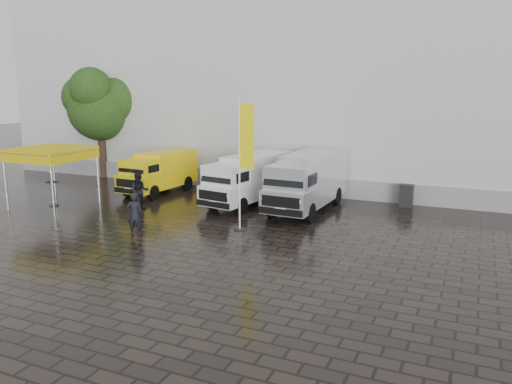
{
  "coord_description": "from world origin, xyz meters",
  "views": [
    {
      "loc": [
        9.03,
        -16.97,
        5.62
      ],
      "look_at": [
        0.44,
        2.2,
        1.22
      ],
      "focal_mm": 35.0,
      "sensor_mm": 36.0,
      "label": 1
    }
  ],
  "objects_px": {
    "canopy_tent": "(50,152)",
    "person_front": "(135,214)",
    "cocktail_table": "(53,194)",
    "person_tent": "(140,191)",
    "van_silver": "(307,183)",
    "wheelie_bin": "(406,195)",
    "van_white": "(248,180)",
    "van_yellow": "(159,173)",
    "flagpole": "(244,158)"
  },
  "relations": [
    {
      "from": "van_silver",
      "to": "person_front",
      "type": "xyz_separation_m",
      "value": [
        -4.74,
        -6.6,
        -0.45
      ]
    },
    {
      "from": "van_silver",
      "to": "canopy_tent",
      "type": "xyz_separation_m",
      "value": [
        -11.33,
        -4.29,
        1.36
      ]
    },
    {
      "from": "van_yellow",
      "to": "cocktail_table",
      "type": "bearing_deg",
      "value": -118.51
    },
    {
      "from": "van_white",
      "to": "canopy_tent",
      "type": "xyz_separation_m",
      "value": [
        -8.32,
        -4.26,
        1.46
      ]
    },
    {
      "from": "person_tent",
      "to": "wheelie_bin",
      "type": "bearing_deg",
      "value": -9.28
    },
    {
      "from": "canopy_tent",
      "to": "person_tent",
      "type": "xyz_separation_m",
      "value": [
        4.21,
        1.15,
        -1.77
      ]
    },
    {
      "from": "van_silver",
      "to": "van_white",
      "type": "bearing_deg",
      "value": -177.02
    },
    {
      "from": "canopy_tent",
      "to": "person_front",
      "type": "bearing_deg",
      "value": -19.3
    },
    {
      "from": "person_front",
      "to": "flagpole",
      "type": "bearing_deg",
      "value": -169.74
    },
    {
      "from": "van_yellow",
      "to": "canopy_tent",
      "type": "relative_size",
      "value": 1.53
    },
    {
      "from": "van_yellow",
      "to": "van_silver",
      "type": "height_order",
      "value": "van_silver"
    },
    {
      "from": "van_silver",
      "to": "canopy_tent",
      "type": "height_order",
      "value": "canopy_tent"
    },
    {
      "from": "canopy_tent",
      "to": "flagpole",
      "type": "bearing_deg",
      "value": 0.62
    },
    {
      "from": "wheelie_bin",
      "to": "van_white",
      "type": "bearing_deg",
      "value": -158.87
    },
    {
      "from": "van_white",
      "to": "flagpole",
      "type": "xyz_separation_m",
      "value": [
        1.76,
        -4.15,
        1.74
      ]
    },
    {
      "from": "van_white",
      "to": "flagpole",
      "type": "height_order",
      "value": "flagpole"
    },
    {
      "from": "van_yellow",
      "to": "van_silver",
      "type": "xyz_separation_m",
      "value": [
        8.56,
        -0.44,
        0.2
      ]
    },
    {
      "from": "person_tent",
      "to": "van_yellow",
      "type": "bearing_deg",
      "value": 75.15
    },
    {
      "from": "flagpole",
      "to": "person_front",
      "type": "relative_size",
      "value": 3.08
    },
    {
      "from": "canopy_tent",
      "to": "cocktail_table",
      "type": "height_order",
      "value": "canopy_tent"
    },
    {
      "from": "van_white",
      "to": "person_tent",
      "type": "distance_m",
      "value": 5.17
    },
    {
      "from": "cocktail_table",
      "to": "wheelie_bin",
      "type": "distance_m",
      "value": 17.06
    },
    {
      "from": "van_white",
      "to": "person_front",
      "type": "relative_size",
      "value": 3.26
    },
    {
      "from": "van_silver",
      "to": "cocktail_table",
      "type": "bearing_deg",
      "value": -157.54
    },
    {
      "from": "van_silver",
      "to": "cocktail_table",
      "type": "height_order",
      "value": "van_silver"
    },
    {
      "from": "van_yellow",
      "to": "van_silver",
      "type": "relative_size",
      "value": 0.79
    },
    {
      "from": "canopy_tent",
      "to": "person_front",
      "type": "relative_size",
      "value": 1.84
    },
    {
      "from": "van_silver",
      "to": "wheelie_bin",
      "type": "distance_m",
      "value": 5.01
    },
    {
      "from": "van_yellow",
      "to": "flagpole",
      "type": "height_order",
      "value": "flagpole"
    },
    {
      "from": "van_white",
      "to": "person_front",
      "type": "distance_m",
      "value": 6.8
    },
    {
      "from": "canopy_tent",
      "to": "van_yellow",
      "type": "bearing_deg",
      "value": 59.68
    },
    {
      "from": "van_silver",
      "to": "flagpole",
      "type": "distance_m",
      "value": 4.66
    },
    {
      "from": "canopy_tent",
      "to": "person_front",
      "type": "distance_m",
      "value": 7.21
    },
    {
      "from": "cocktail_table",
      "to": "person_tent",
      "type": "relative_size",
      "value": 0.68
    },
    {
      "from": "van_white",
      "to": "wheelie_bin",
      "type": "relative_size",
      "value": 5.12
    },
    {
      "from": "van_silver",
      "to": "canopy_tent",
      "type": "bearing_deg",
      "value": -156.86
    },
    {
      "from": "canopy_tent",
      "to": "wheelie_bin",
      "type": "height_order",
      "value": "canopy_tent"
    },
    {
      "from": "van_yellow",
      "to": "van_white",
      "type": "xyz_separation_m",
      "value": [
        5.56,
        -0.47,
        0.1
      ]
    },
    {
      "from": "canopy_tent",
      "to": "cocktail_table",
      "type": "xyz_separation_m",
      "value": [
        -0.13,
        0.11,
        -2.06
      ]
    },
    {
      "from": "van_white",
      "to": "cocktail_table",
      "type": "height_order",
      "value": "van_white"
    },
    {
      "from": "van_white",
      "to": "person_front",
      "type": "bearing_deg",
      "value": -95.95
    },
    {
      "from": "van_white",
      "to": "wheelie_bin",
      "type": "xyz_separation_m",
      "value": [
        7.15,
        2.74,
        -0.66
      ]
    },
    {
      "from": "canopy_tent",
      "to": "wheelie_bin",
      "type": "xyz_separation_m",
      "value": [
        15.48,
        7.0,
        -2.12
      ]
    },
    {
      "from": "van_silver",
      "to": "person_tent",
      "type": "distance_m",
      "value": 7.8
    },
    {
      "from": "person_tent",
      "to": "person_front",
      "type": "bearing_deg",
      "value": -92.16
    },
    {
      "from": "van_silver",
      "to": "person_tent",
      "type": "height_order",
      "value": "van_silver"
    },
    {
      "from": "flagpole",
      "to": "cocktail_table",
      "type": "distance_m",
      "value": 10.48
    },
    {
      "from": "cocktail_table",
      "to": "wheelie_bin",
      "type": "height_order",
      "value": "cocktail_table"
    },
    {
      "from": "canopy_tent",
      "to": "wheelie_bin",
      "type": "bearing_deg",
      "value": 24.34
    },
    {
      "from": "cocktail_table",
      "to": "person_tent",
      "type": "bearing_deg",
      "value": 13.53
    }
  ]
}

